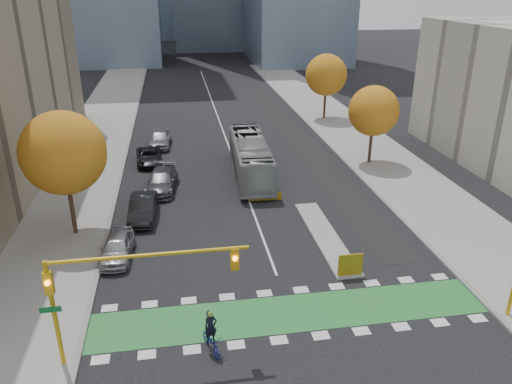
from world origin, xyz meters
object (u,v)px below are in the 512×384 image
object	(u,v)px
tree_east_far	(326,75)
parked_car_c	(161,181)
traffic_signal_west	(115,281)
cyclist	(211,338)
hazard_board	(350,265)
tree_east_near	(374,111)
tree_west	(63,153)
parked_car_b	(143,208)
parked_car_d	(149,156)
parked_car_e	(160,138)
parked_car_a	(117,247)
bus	(251,157)

from	to	relation	value
tree_east_far	parked_car_c	bearing A→B (deg)	-134.63
traffic_signal_west	cyclist	bearing A→B (deg)	-1.01
hazard_board	tree_east_near	size ratio (longest dim) A/B	0.20
tree_east_far	tree_west	bearing A→B (deg)	-133.30
parked_car_b	parked_car_d	world-z (taller)	parked_car_b
tree_east_far	tree_east_near	bearing A→B (deg)	-91.79
cyclist	parked_car_d	distance (m)	26.10
tree_east_near	tree_west	bearing A→B (deg)	-157.38
tree_east_far	parked_car_b	distance (m)	31.89
parked_car_e	traffic_signal_west	bearing A→B (deg)	-87.74
parked_car_a	parked_car_e	size ratio (longest dim) A/B	0.86
traffic_signal_west	bus	distance (m)	23.17
parked_car_c	parked_car_e	size ratio (longest dim) A/B	1.10
parked_car_b	parked_car_a	bearing A→B (deg)	-100.79
parked_car_c	parked_car_d	world-z (taller)	parked_car_c
tree_east_near	parked_car_b	size ratio (longest dim) A/B	1.47
cyclist	parked_car_b	xyz separation A→B (m)	(-3.60, 14.33, 0.09)
hazard_board	bus	distance (m)	16.86
bus	traffic_signal_west	bearing A→B (deg)	-109.90
tree_east_far	parked_car_b	size ratio (longest dim) A/B	1.59
parked_car_a	parked_car_d	size ratio (longest dim) A/B	0.89
tree_west	cyclist	distance (m)	15.63
hazard_board	parked_car_c	distance (m)	17.94
traffic_signal_west	parked_car_d	world-z (taller)	traffic_signal_west
tree_east_far	parked_car_e	size ratio (longest dim) A/B	1.55
tree_east_near	tree_east_far	distance (m)	16.01
parked_car_c	parked_car_e	world-z (taller)	parked_car_e
parked_car_b	tree_west	bearing A→B (deg)	-154.89
tree_west	parked_car_d	size ratio (longest dim) A/B	1.72
tree_west	parked_car_a	world-z (taller)	tree_west
tree_east_near	parked_car_b	xyz separation A→B (m)	(-19.72, -8.25, -4.07)
tree_east_near	traffic_signal_west	size ratio (longest dim) A/B	0.83
cyclist	parked_car_e	world-z (taller)	cyclist
tree_east_near	parked_car_e	size ratio (longest dim) A/B	1.43
traffic_signal_west	parked_car_d	size ratio (longest dim) A/B	1.78
tree_west	tree_east_near	size ratio (longest dim) A/B	1.16
bus	parked_car_e	size ratio (longest dim) A/B	2.38
tree_east_near	bus	bearing A→B (deg)	-173.62
tree_east_near	tree_east_far	size ratio (longest dim) A/B	0.92
traffic_signal_west	bus	bearing A→B (deg)	67.38
hazard_board	tree_west	bearing A→B (deg)	154.01
tree_west	cyclist	world-z (taller)	tree_west
hazard_board	parked_car_c	xyz separation A→B (m)	(-10.50, 14.55, -0.01)
tree_west	parked_car_c	bearing A→B (deg)	50.83
cyclist	tree_east_far	bearing A→B (deg)	47.89
bus	parked_car_d	size ratio (longest dim) A/B	2.46
tree_west	traffic_signal_west	xyz separation A→B (m)	(4.07, -12.51, -1.58)
bus	parked_car_a	bearing A→B (deg)	-126.26
parked_car_b	parked_car_c	xyz separation A→B (m)	(1.22, 5.00, -0.01)
bus	tree_west	bearing A→B (deg)	-143.16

